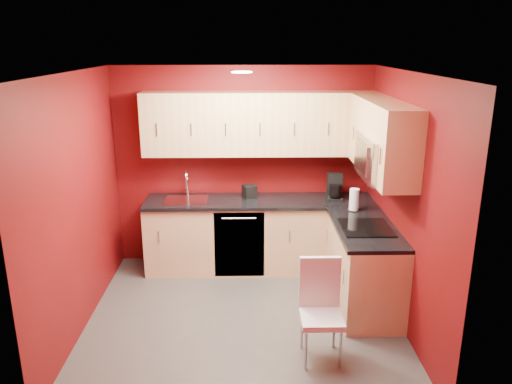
{
  "coord_description": "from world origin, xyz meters",
  "views": [
    {
      "loc": [
        0.04,
        -4.63,
        2.76
      ],
      "look_at": [
        0.14,
        0.55,
        1.2
      ],
      "focal_mm": 35.0,
      "sensor_mm": 36.0,
      "label": 1
    }
  ],
  "objects_px": {
    "microwave": "(382,157)",
    "sink": "(186,197)",
    "paper_towel": "(354,200)",
    "dining_chair": "(322,313)",
    "coffee_maker": "(335,187)",
    "napkin_holder": "(250,192)"
  },
  "relations": [
    {
      "from": "coffee_maker",
      "to": "dining_chair",
      "type": "xyz_separation_m",
      "value": [
        -0.42,
        -1.89,
        -0.6
      ]
    },
    {
      "from": "sink",
      "to": "paper_towel",
      "type": "bearing_deg",
      "value": -12.43
    },
    {
      "from": "sink",
      "to": "coffee_maker",
      "type": "distance_m",
      "value": 1.82
    },
    {
      "from": "dining_chair",
      "to": "sink",
      "type": "bearing_deg",
      "value": 126.12
    },
    {
      "from": "microwave",
      "to": "dining_chair",
      "type": "bearing_deg",
      "value": -127.18
    },
    {
      "from": "microwave",
      "to": "paper_towel",
      "type": "xyz_separation_m",
      "value": [
        -0.12,
        0.57,
        -0.62
      ]
    },
    {
      "from": "dining_chair",
      "to": "coffee_maker",
      "type": "bearing_deg",
      "value": 77.54
    },
    {
      "from": "microwave",
      "to": "dining_chair",
      "type": "xyz_separation_m",
      "value": [
        -0.69,
        -0.91,
        -1.2
      ]
    },
    {
      "from": "napkin_holder",
      "to": "dining_chair",
      "type": "height_order",
      "value": "napkin_holder"
    },
    {
      "from": "napkin_holder",
      "to": "paper_towel",
      "type": "distance_m",
      "value": 1.29
    },
    {
      "from": "sink",
      "to": "napkin_holder",
      "type": "distance_m",
      "value": 0.78
    },
    {
      "from": "microwave",
      "to": "sink",
      "type": "height_order",
      "value": "microwave"
    },
    {
      "from": "sink",
      "to": "napkin_holder",
      "type": "bearing_deg",
      "value": 5.03
    },
    {
      "from": "sink",
      "to": "dining_chair",
      "type": "bearing_deg",
      "value": -53.87
    },
    {
      "from": "microwave",
      "to": "dining_chair",
      "type": "distance_m",
      "value": 1.66
    },
    {
      "from": "coffee_maker",
      "to": "napkin_holder",
      "type": "bearing_deg",
      "value": 178.91
    },
    {
      "from": "napkin_holder",
      "to": "microwave",
      "type": "bearing_deg",
      "value": -39.13
    },
    {
      "from": "coffee_maker",
      "to": "napkin_holder",
      "type": "relative_size",
      "value": 1.95
    },
    {
      "from": "paper_towel",
      "to": "dining_chair",
      "type": "bearing_deg",
      "value": -110.98
    },
    {
      "from": "microwave",
      "to": "sink",
      "type": "distance_m",
      "value": 2.43
    },
    {
      "from": "microwave",
      "to": "paper_towel",
      "type": "distance_m",
      "value": 0.85
    },
    {
      "from": "microwave",
      "to": "napkin_holder",
      "type": "distance_m",
      "value": 1.83
    }
  ]
}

